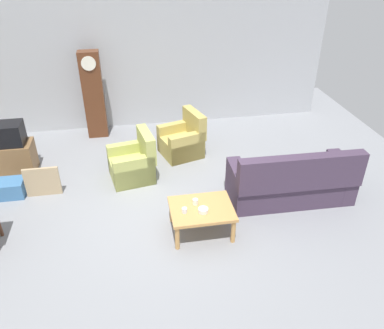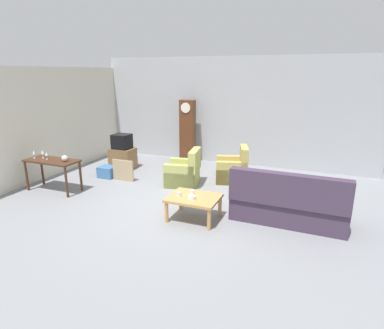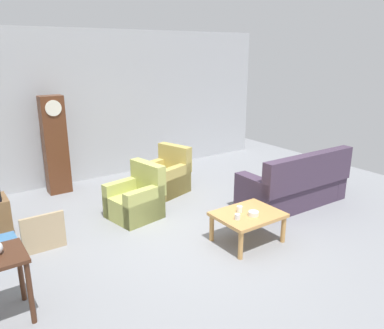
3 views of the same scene
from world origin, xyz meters
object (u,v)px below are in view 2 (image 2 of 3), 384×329
Objects in this scene: armchair_olive_far at (233,170)px; bowl_white_stacked at (192,197)px; tv_stand_cabinet at (123,159)px; couch_floral at (288,204)px; cup_white_porcelain at (192,192)px; cup_blue_rimmed at (179,194)px; wine_glass_tall at (34,153)px; framed_picture_leaning at (123,170)px; coffee_table_wood at (194,200)px; glass_dome_cloche at (65,158)px; console_table_dark at (52,164)px; storage_box_blue at (108,172)px; armchair_olive_near at (184,173)px; wine_glass_mid at (43,153)px; wine_glass_short at (46,155)px; grandfather_clock at (188,132)px; tv_crt at (122,141)px.

armchair_olive_far reaches higher than bowl_white_stacked.
tv_stand_cabinet is 4.05m from bowl_white_stacked.
couch_floral reaches higher than armchair_olive_far.
cup_blue_rimmed is (-0.20, -0.17, -0.01)m from cup_white_porcelain.
framed_picture_leaning is at bearing 39.81° from wine_glass_tall.
armchair_olive_far is 2.86m from framed_picture_leaning.
coffee_table_wood is 0.15m from bowl_white_stacked.
glass_dome_cloche reaches higher than tv_stand_cabinet.
wine_glass_tall is (-4.24, -2.36, 0.59)m from armchair_olive_far.
console_table_dark is 0.53m from wine_glass_tall.
armchair_olive_near is at bearing 5.50° from storage_box_blue.
wine_glass_mid reaches higher than coffee_table_wood.
cup_blue_rimmed is at bearing -5.50° from glass_dome_cloche.
coffee_table_wood is at bearing -29.38° from framed_picture_leaning.
armchair_olive_near is at bearing 118.86° from coffee_table_wood.
console_table_dark is (-5.37, -0.36, 0.30)m from couch_floral.
armchair_olive_near is 2.32m from tv_stand_cabinet.
couch_floral reaches higher than armchair_olive_near.
couch_floral reaches higher than wine_glass_tall.
console_table_dark is 9.16× the size of glass_dome_cloche.
framed_picture_leaning is 2.95× the size of wine_glass_tall.
glass_dome_cloche is 0.66m from wine_glass_mid.
armchair_olive_far is 2.50m from coffee_table_wood.
console_table_dark is 0.42m from glass_dome_cloche.
framed_picture_leaning reaches higher than bowl_white_stacked.
cup_blue_rimmed is 0.38× the size of wine_glass_mid.
wine_glass_short is at bearing -149.22° from armchair_olive_far.
cup_blue_rimmed is 0.39× the size of wine_glass_tall.
bowl_white_stacked is (-1.69, -0.66, 0.14)m from couch_floral.
bowl_white_stacked is 3.99m from wine_glass_mid.
armchair_olive_far is 10.51× the size of cup_white_porcelain.
couch_floral reaches higher than tv_stand_cabinet.
framed_picture_leaning is (-0.88, -2.27, -0.70)m from grandfather_clock.
bowl_white_stacked is (3.68, -0.31, -0.16)m from console_table_dark.
storage_box_blue is 3.30m from cup_blue_rimmed.
framed_picture_leaning is (0.62, -0.93, -0.03)m from tv_stand_cabinet.
armchair_olive_near is 3.29m from wine_glass_short.
coffee_table_wood is 3.98m from tv_stand_cabinet.
wine_glass_short is (-3.89, -2.32, 0.58)m from armchair_olive_far.
armchair_olive_near is 0.94× the size of armchair_olive_far.
grandfather_clock is at bearing 114.14° from cup_white_porcelain.
framed_picture_leaning is 0.58m from storage_box_blue.
armchair_olive_far is at bearing 2.11° from tv_stand_cabinet.
couch_floral reaches higher than glass_dome_cloche.
coffee_table_wood is at bearing 14.65° from cup_blue_rimmed.
armchair_olive_near is 0.47× the size of grandfather_clock.
glass_dome_cloche reaches higher than cup_white_porcelain.
wine_glass_tall is (-3.19, -1.61, 0.59)m from armchair_olive_near.
tv_stand_cabinet is 1.55× the size of storage_box_blue.
tv_crt is 2.36× the size of wine_glass_tall.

